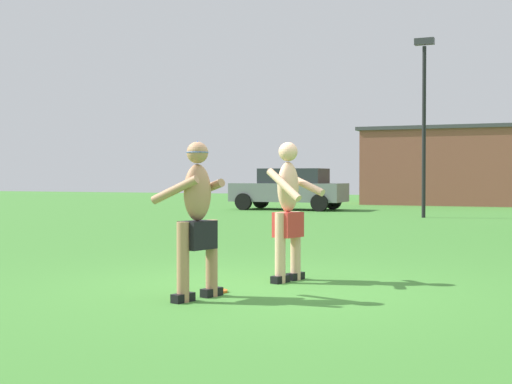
{
  "coord_description": "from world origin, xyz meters",
  "views": [
    {
      "loc": [
        3.1,
        -7.6,
        1.3
      ],
      "look_at": [
        -0.1,
        0.14,
        1.11
      ],
      "focal_mm": 49.9,
      "sensor_mm": 36.0,
      "label": 1
    }
  ],
  "objects_px": {
    "player_in_red": "(289,208)",
    "lamp_post": "(424,107)",
    "car_gray_mid_lot": "(290,188)",
    "player_with_cap": "(197,213)",
    "frisbee": "(216,291)"
  },
  "relations": [
    {
      "from": "player_in_red",
      "to": "car_gray_mid_lot",
      "type": "relative_size",
      "value": 0.4
    },
    {
      "from": "player_with_cap",
      "to": "player_in_red",
      "type": "relative_size",
      "value": 0.97
    },
    {
      "from": "player_in_red",
      "to": "lamp_post",
      "type": "distance_m",
      "value": 14.42
    },
    {
      "from": "frisbee",
      "to": "lamp_post",
      "type": "relative_size",
      "value": 0.05
    },
    {
      "from": "frisbee",
      "to": "lamp_post",
      "type": "xyz_separation_m",
      "value": [
        -0.18,
        15.26,
        3.41
      ]
    },
    {
      "from": "player_with_cap",
      "to": "player_in_red",
      "type": "bearing_deg",
      "value": 73.42
    },
    {
      "from": "player_in_red",
      "to": "car_gray_mid_lot",
      "type": "distance_m",
      "value": 18.51
    },
    {
      "from": "player_in_red",
      "to": "lamp_post",
      "type": "xyz_separation_m",
      "value": [
        -0.66,
        14.18,
        2.52
      ]
    },
    {
      "from": "player_with_cap",
      "to": "player_in_red",
      "type": "xyz_separation_m",
      "value": [
        0.46,
        1.55,
        -0.01
      ]
    },
    {
      "from": "player_in_red",
      "to": "car_gray_mid_lot",
      "type": "height_order",
      "value": "player_in_red"
    },
    {
      "from": "player_with_cap",
      "to": "lamp_post",
      "type": "relative_size",
      "value": 0.3
    },
    {
      "from": "lamp_post",
      "to": "car_gray_mid_lot",
      "type": "bearing_deg",
      "value": 149.8
    },
    {
      "from": "frisbee",
      "to": "player_with_cap",
      "type": "bearing_deg",
      "value": -88.18
    },
    {
      "from": "player_in_red",
      "to": "lamp_post",
      "type": "bearing_deg",
      "value": 92.65
    },
    {
      "from": "player_in_red",
      "to": "frisbee",
      "type": "height_order",
      "value": "player_in_red"
    }
  ]
}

